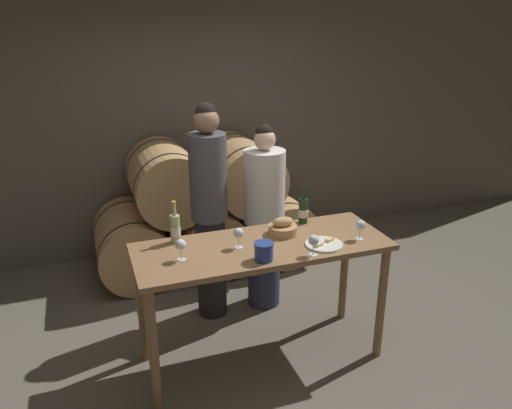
{
  "coord_description": "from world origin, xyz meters",
  "views": [
    {
      "loc": [
        -1.12,
        -2.97,
        2.43
      ],
      "look_at": [
        0.0,
        0.13,
        1.19
      ],
      "focal_mm": 35.0,
      "sensor_mm": 36.0,
      "label": 1
    }
  ],
  "objects_px": {
    "wine_glass_center": "(314,241)",
    "wine_glass_right": "(360,226)",
    "tasting_table": "(262,261)",
    "person_left": "(209,211)",
    "wine_bottle_red": "(303,210)",
    "wine_glass_far_left": "(181,245)",
    "wine_glass_left": "(238,234)",
    "blue_crock": "(264,251)",
    "person_right": "(264,218)",
    "cheese_plate": "(324,244)",
    "bread_basket": "(283,228)",
    "wine_bottle_white": "(175,228)"
  },
  "relations": [
    {
      "from": "wine_bottle_red",
      "to": "wine_bottle_white",
      "type": "distance_m",
      "value": 0.99
    },
    {
      "from": "tasting_table",
      "to": "person_left",
      "type": "bearing_deg",
      "value": 104.73
    },
    {
      "from": "wine_bottle_red",
      "to": "cheese_plate",
      "type": "distance_m",
      "value": 0.43
    },
    {
      "from": "person_right",
      "to": "wine_glass_right",
      "type": "relative_size",
      "value": 11.13
    },
    {
      "from": "tasting_table",
      "to": "person_right",
      "type": "height_order",
      "value": "person_right"
    },
    {
      "from": "wine_bottle_red",
      "to": "wine_glass_right",
      "type": "relative_size",
      "value": 2.05
    },
    {
      "from": "person_left",
      "to": "wine_glass_right",
      "type": "bearing_deg",
      "value": -45.26
    },
    {
      "from": "wine_glass_center",
      "to": "person_right",
      "type": "bearing_deg",
      "value": 88.27
    },
    {
      "from": "cheese_plate",
      "to": "wine_glass_left",
      "type": "bearing_deg",
      "value": 163.78
    },
    {
      "from": "wine_bottle_red",
      "to": "wine_glass_right",
      "type": "bearing_deg",
      "value": -58.8
    },
    {
      "from": "tasting_table",
      "to": "wine_glass_right",
      "type": "relative_size",
      "value": 12.25
    },
    {
      "from": "wine_bottle_red",
      "to": "cheese_plate",
      "type": "xyz_separation_m",
      "value": [
        -0.03,
        -0.42,
        -0.09
      ]
    },
    {
      "from": "person_left",
      "to": "wine_bottle_white",
      "type": "distance_m",
      "value": 0.62
    },
    {
      "from": "wine_glass_center",
      "to": "tasting_table",
      "type": "bearing_deg",
      "value": 133.25
    },
    {
      "from": "tasting_table",
      "to": "person_left",
      "type": "distance_m",
      "value": 0.77
    },
    {
      "from": "wine_glass_far_left",
      "to": "wine_glass_center",
      "type": "bearing_deg",
      "value": -15.11
    },
    {
      "from": "wine_glass_left",
      "to": "wine_glass_right",
      "type": "xyz_separation_m",
      "value": [
        0.86,
        -0.16,
        0.0
      ]
    },
    {
      "from": "wine_bottle_white",
      "to": "person_left",
      "type": "bearing_deg",
      "value": 52.52
    },
    {
      "from": "person_left",
      "to": "wine_bottle_red",
      "type": "distance_m",
      "value": 0.78
    },
    {
      "from": "wine_glass_far_left",
      "to": "wine_glass_right",
      "type": "distance_m",
      "value": 1.27
    },
    {
      "from": "tasting_table",
      "to": "wine_bottle_red",
      "type": "height_order",
      "value": "wine_bottle_red"
    },
    {
      "from": "tasting_table",
      "to": "wine_glass_far_left",
      "type": "xyz_separation_m",
      "value": [
        -0.58,
        -0.05,
        0.24
      ]
    },
    {
      "from": "wine_glass_far_left",
      "to": "wine_glass_left",
      "type": "relative_size",
      "value": 1.0
    },
    {
      "from": "wine_glass_far_left",
      "to": "wine_glass_right",
      "type": "bearing_deg",
      "value": -4.88
    },
    {
      "from": "tasting_table",
      "to": "wine_glass_center",
      "type": "distance_m",
      "value": 0.44
    },
    {
      "from": "blue_crock",
      "to": "bread_basket",
      "type": "distance_m",
      "value": 0.44
    },
    {
      "from": "wine_glass_center",
      "to": "wine_bottle_red",
      "type": "bearing_deg",
      "value": 72.08
    },
    {
      "from": "tasting_table",
      "to": "wine_glass_left",
      "type": "distance_m",
      "value": 0.29
    },
    {
      "from": "person_right",
      "to": "bread_basket",
      "type": "xyz_separation_m",
      "value": [
        -0.09,
        -0.61,
        0.17
      ]
    },
    {
      "from": "cheese_plate",
      "to": "wine_glass_left",
      "type": "distance_m",
      "value": 0.6
    },
    {
      "from": "wine_glass_center",
      "to": "wine_glass_right",
      "type": "height_order",
      "value": "same"
    },
    {
      "from": "wine_bottle_red",
      "to": "wine_glass_far_left",
      "type": "distance_m",
      "value": 1.06
    },
    {
      "from": "wine_bottle_red",
      "to": "wine_glass_left",
      "type": "relative_size",
      "value": 2.05
    },
    {
      "from": "person_left",
      "to": "bread_basket",
      "type": "xyz_separation_m",
      "value": [
        0.39,
        -0.61,
        0.04
      ]
    },
    {
      "from": "person_left",
      "to": "wine_glass_center",
      "type": "distance_m",
      "value": 1.1
    },
    {
      "from": "person_left",
      "to": "wine_glass_far_left",
      "type": "distance_m",
      "value": 0.87
    },
    {
      "from": "person_left",
      "to": "tasting_table",
      "type": "bearing_deg",
      "value": -75.27
    },
    {
      "from": "cheese_plate",
      "to": "wine_glass_right",
      "type": "distance_m",
      "value": 0.3
    },
    {
      "from": "wine_glass_right",
      "to": "wine_glass_far_left",
      "type": "bearing_deg",
      "value": 175.12
    },
    {
      "from": "blue_crock",
      "to": "wine_glass_right",
      "type": "xyz_separation_m",
      "value": [
        0.76,
        0.07,
        0.04
      ]
    },
    {
      "from": "person_right",
      "to": "wine_bottle_red",
      "type": "bearing_deg",
      "value": -72.93
    },
    {
      "from": "person_right",
      "to": "wine_glass_left",
      "type": "relative_size",
      "value": 11.13
    },
    {
      "from": "wine_glass_left",
      "to": "bread_basket",
      "type": "bearing_deg",
      "value": 16.35
    },
    {
      "from": "tasting_table",
      "to": "wine_glass_far_left",
      "type": "distance_m",
      "value": 0.63
    },
    {
      "from": "wine_glass_left",
      "to": "wine_glass_center",
      "type": "height_order",
      "value": "same"
    },
    {
      "from": "wine_glass_far_left",
      "to": "wine_glass_left",
      "type": "xyz_separation_m",
      "value": [
        0.41,
        0.05,
        0.0
      ]
    },
    {
      "from": "wine_glass_far_left",
      "to": "wine_glass_right",
      "type": "xyz_separation_m",
      "value": [
        1.27,
        -0.11,
        0.0
      ]
    },
    {
      "from": "blue_crock",
      "to": "wine_glass_center",
      "type": "height_order",
      "value": "wine_glass_center"
    },
    {
      "from": "person_left",
      "to": "blue_crock",
      "type": "xyz_separation_m",
      "value": [
        0.11,
        -0.96,
        0.06
      ]
    },
    {
      "from": "wine_glass_far_left",
      "to": "wine_glass_left",
      "type": "distance_m",
      "value": 0.41
    }
  ]
}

